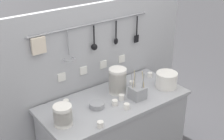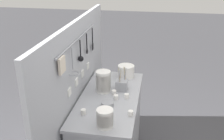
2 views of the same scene
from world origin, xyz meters
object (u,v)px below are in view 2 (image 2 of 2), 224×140
at_px(plate_stack, 126,71).
at_px(cup_centre, 114,92).
at_px(cup_edge_far, 131,113).
at_px(cup_back_left, 107,73).
at_px(cup_front_left, 127,96).
at_px(cup_back_right, 116,97).
at_px(cup_front_right, 83,112).
at_px(cup_by_caddy, 105,82).
at_px(bowl_stack_wide_centre, 105,118).
at_px(steel_mixing_bowl, 108,104).
at_px(bowl_stack_tall_left, 103,81).
at_px(cutlery_caddy, 122,85).

height_order(plate_stack, cup_centre, plate_stack).
distance_m(cup_edge_far, cup_back_left, 0.92).
xyz_separation_m(cup_back_left, cup_front_left, (-0.53, -0.30, 0.00)).
distance_m(cup_back_right, cup_front_right, 0.40).
relative_size(cup_back_right, cup_front_right, 1.00).
distance_m(cup_back_left, cup_front_right, 0.89).
xyz_separation_m(cup_back_left, cup_centre, (-0.48, -0.17, 0.00)).
relative_size(cup_back_left, cup_front_right, 1.00).
bearing_deg(cup_edge_far, cup_front_left, 13.58).
height_order(cup_edge_far, cup_by_caddy, same).
bearing_deg(cup_centre, bowl_stack_wide_centre, -178.14).
bearing_deg(cup_back_left, cup_back_right, -160.70).
distance_m(steel_mixing_bowl, cup_centre, 0.23).
height_order(cup_edge_far, cup_back_right, same).
distance_m(bowl_stack_tall_left, cup_back_left, 0.44).
xyz_separation_m(plate_stack, cup_back_right, (-0.56, 0.03, -0.05)).
relative_size(plate_stack, cup_by_caddy, 4.03).
bearing_deg(bowl_stack_tall_left, bowl_stack_wide_centre, -167.10).
height_order(plate_stack, cup_edge_far, plate_stack).
relative_size(cup_edge_far, cup_front_left, 1.00).
xyz_separation_m(cutlery_caddy, cup_centre, (-0.12, 0.06, -0.03)).
bearing_deg(cup_by_caddy, cutlery_caddy, -118.44).
distance_m(bowl_stack_wide_centre, cup_centre, 0.56).
relative_size(bowl_stack_wide_centre, cup_back_right, 3.33).
relative_size(steel_mixing_bowl, cutlery_caddy, 0.47).
xyz_separation_m(steel_mixing_bowl, cup_back_left, (0.71, 0.14, 0.00)).
distance_m(bowl_stack_wide_centre, cup_back_left, 1.06).
xyz_separation_m(bowl_stack_tall_left, cup_front_left, (-0.11, -0.26, -0.09)).
xyz_separation_m(bowl_stack_tall_left, plate_stack, (0.41, -0.19, -0.04)).
distance_m(cutlery_caddy, cup_front_right, 0.60).
distance_m(steel_mixing_bowl, cup_by_caddy, 0.47).
distance_m(cutlery_caddy, cup_edge_far, 0.51).
xyz_separation_m(cup_back_right, cup_centre, (0.10, 0.03, 0.00)).
relative_size(cup_back_right, cup_by_caddy, 1.00).
bearing_deg(steel_mixing_bowl, cup_centre, -5.72).
distance_m(cup_back_right, cup_centre, 0.10).
bearing_deg(cup_by_caddy, steel_mixing_bowl, -166.29).
xyz_separation_m(bowl_stack_tall_left, steel_mixing_bowl, (-0.28, -0.10, -0.09)).
height_order(steel_mixing_bowl, cup_back_left, cup_back_left).
xyz_separation_m(cup_front_left, cup_by_caddy, (0.28, 0.27, 0.00)).
bearing_deg(cup_front_right, plate_stack, -17.19).
relative_size(cup_edge_far, cup_by_caddy, 1.00).
xyz_separation_m(plate_stack, cup_front_left, (-0.52, -0.07, -0.05)).
relative_size(bowl_stack_tall_left, cup_front_right, 4.75).
distance_m(cup_edge_far, cup_front_right, 0.42).
height_order(bowl_stack_wide_centre, cup_front_right, bowl_stack_wide_centre).
distance_m(steel_mixing_bowl, cup_front_right, 0.26).
bearing_deg(cup_back_left, bowl_stack_tall_left, -173.98).
relative_size(bowl_stack_tall_left, cup_centre, 4.75).
bearing_deg(cup_by_caddy, bowl_stack_tall_left, -175.48).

